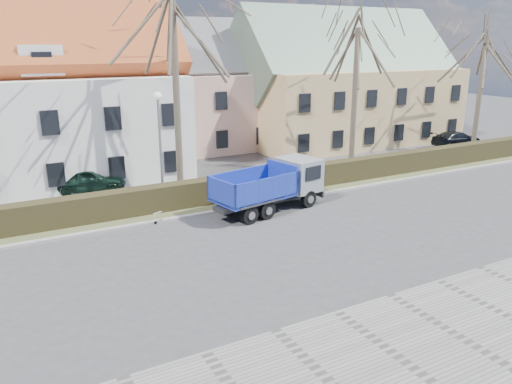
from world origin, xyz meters
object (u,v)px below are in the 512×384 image
cart_frame (154,218)px  parked_car_b (457,139)px  parked_car_a (88,180)px  dump_truck (265,187)px  streetlight (161,150)px

cart_frame → parked_car_b: size_ratio=0.15×
parked_car_a → dump_truck: bearing=-124.1°
dump_truck → parked_car_a: dump_truck is taller
streetlight → cart_frame: streetlight is taller
cart_frame → dump_truck: bearing=-8.1°
dump_truck → cart_frame: dump_truck is taller
dump_truck → parked_car_b: dump_truck is taller
parked_car_a → streetlight: bearing=-132.7°
parked_car_a → parked_car_b: 28.68m
streetlight → parked_car_a: (-2.96, 4.40, -2.24)m
streetlight → cart_frame: size_ratio=8.71×
parked_car_a → parked_car_b: (28.66, -1.15, -0.07)m
dump_truck → streetlight: 5.63m
cart_frame → parked_car_a: (-1.66, 7.00, 0.39)m
streetlight → parked_car_b: 26.01m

